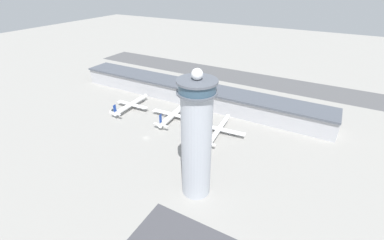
# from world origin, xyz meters

# --- Properties ---
(ground_plane) EXTENTS (1000.00, 1000.00, 0.00)m
(ground_plane) POSITION_xyz_m (0.00, 0.00, 0.00)
(ground_plane) COLOR gray
(terminal_building) EXTENTS (239.41, 25.00, 16.59)m
(terminal_building) POSITION_xyz_m (0.00, 70.00, 8.39)
(terminal_building) COLOR #B2B2B7
(terminal_building) RESTS_ON ground
(runway_strip) EXTENTS (359.12, 44.00, 0.01)m
(runway_strip) POSITION_xyz_m (0.00, 154.14, 0.00)
(runway_strip) COLOR #515154
(runway_strip) RESTS_ON ground
(control_tower) EXTENTS (18.36, 18.36, 68.70)m
(control_tower) POSITION_xyz_m (55.75, -28.17, 33.04)
(control_tower) COLOR #ADB2BC
(control_tower) RESTS_ON ground
(airplane_gate_alpha) EXTENTS (31.00, 41.96, 12.49)m
(airplane_gate_alpha) POSITION_xyz_m (-39.65, 30.64, 4.48)
(airplane_gate_alpha) COLOR white
(airplane_gate_alpha) RESTS_ON ground
(airplane_gate_bravo) EXTENTS (39.37, 40.63, 13.48)m
(airplane_gate_bravo) POSITION_xyz_m (2.25, 33.08, 4.26)
(airplane_gate_bravo) COLOR white
(airplane_gate_bravo) RESTS_ON ground
(airplane_gate_charlie) EXTENTS (39.00, 43.91, 11.61)m
(airplane_gate_charlie) POSITION_xyz_m (43.47, 30.56, 4.00)
(airplane_gate_charlie) COLOR white
(airplane_gate_charlie) RESTS_ON ground
(service_truck_catering) EXTENTS (8.47, 5.27, 2.83)m
(service_truck_catering) POSITION_xyz_m (-48.47, 18.07, 0.98)
(service_truck_catering) COLOR black
(service_truck_catering) RESTS_ON ground
(service_truck_fuel) EXTENTS (5.52, 7.35, 2.96)m
(service_truck_fuel) POSITION_xyz_m (14.46, 26.52, 1.03)
(service_truck_fuel) COLOR black
(service_truck_fuel) RESTS_ON ground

